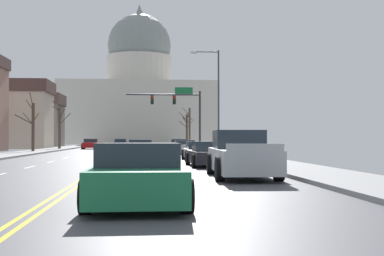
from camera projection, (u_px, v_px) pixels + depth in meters
ground at (120, 156)px, 38.04m from camera, size 20.00×180.00×0.20m
signal_gantry at (179, 105)px, 53.30m from camera, size 7.91×0.41×6.61m
street_lamp_right at (215, 92)px, 43.58m from camera, size 2.51×0.24×8.85m
capitol_building at (139, 96)px, 117.80m from camera, size 34.66×23.54×32.74m
sedan_near_00 at (179, 146)px, 49.90m from camera, size 2.04×4.54×1.27m
sedan_near_01 at (184, 147)px, 43.84m from camera, size 2.18×4.51×1.19m
sedan_near_02 at (141, 149)px, 37.01m from camera, size 2.10×4.72×1.26m
sedan_near_03 at (199, 152)px, 31.05m from camera, size 2.01×4.51×1.16m
sedan_near_04 at (210, 155)px, 24.84m from camera, size 2.19×4.45×1.22m
pickup_truck_near_05 at (241, 156)px, 18.01m from camera, size 2.34×5.58×1.68m
sedan_near_06 at (139, 175)px, 10.69m from camera, size 2.12×4.43×1.30m
sedan_oncoming_00 at (91, 144)px, 62.14m from camera, size 2.14×4.40×1.26m
sedan_oncoming_01 at (120, 143)px, 74.89m from camera, size 2.22×4.73×1.20m
flank_building_01 at (20, 120)px, 79.75m from camera, size 13.35×7.68×8.29m
bare_tree_00 at (189, 126)px, 79.44m from camera, size 1.32×1.11×6.07m
bare_tree_01 at (60, 125)px, 57.82m from camera, size 2.40×2.83×5.59m
bare_tree_02 at (187, 129)px, 85.82m from camera, size 2.61×1.07×5.62m
bare_tree_03 at (32, 125)px, 47.02m from camera, size 2.05×1.91×5.39m
pedestrian_00 at (221, 141)px, 44.27m from camera, size 0.35×0.34×1.68m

